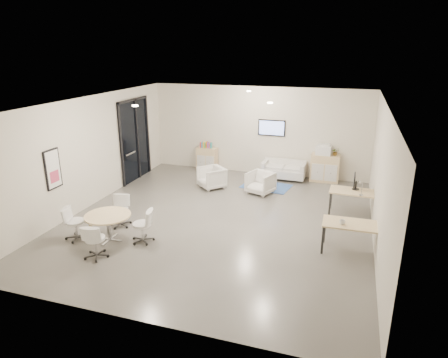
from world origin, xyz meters
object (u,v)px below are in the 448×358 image
armchair_right (260,182)px  round_table (108,218)px  sideboard_right (325,168)px  loveseat (284,170)px  desk_rear (355,194)px  armchair_left (212,177)px  desk_front (353,226)px  sideboard_left (207,159)px

armchair_right → round_table: size_ratio=0.70×
sideboard_right → loveseat: bearing=-175.0°
loveseat → desk_rear: 3.61m
loveseat → armchair_left: 2.76m
armchair_left → desk_front: bearing=8.0°
armchair_right → desk_rear: armchair_right is taller
loveseat → desk_rear: (2.43, -2.66, 0.34)m
sideboard_right → desk_front: bearing=-78.7°
desk_rear → desk_front: 2.24m
sideboard_right → armchair_right: 2.65m
sideboard_left → armchair_left: size_ratio=1.10×
sideboard_right → round_table: bearing=-126.8°
loveseat → desk_front: size_ratio=1.12×
sideboard_left → armchair_left: (0.85, -1.89, -0.04)m
loveseat → round_table: bearing=-116.0°
loveseat → desk_front: desk_front is taller
armchair_left → round_table: (-1.11, -4.38, 0.20)m
armchair_right → desk_rear: 3.05m
armchair_left → armchair_right: 1.68m
loveseat → desk_front: bearing=-61.7°
sideboard_left → desk_front: sideboard_left is taller
round_table → loveseat: bearing=61.9°
sideboard_left → desk_rear: size_ratio=0.62×
sideboard_right → round_table: 7.79m
sideboard_left → desk_rear: sideboard_left is taller
armchair_right → desk_front: armchair_right is taller
desk_rear → round_table: (-5.69, -3.45, -0.05)m
armchair_right → loveseat: bearing=95.1°
armchair_left → desk_front: size_ratio=0.57×
sideboard_left → loveseat: sideboard_left is taller
sideboard_right → desk_rear: sideboard_right is taller
loveseat → armchair_right: (-0.47, -1.74, 0.08)m
loveseat → armchair_right: size_ratio=1.98×
desk_rear → sideboard_right: bearing=112.0°
sideboard_right → armchair_left: bearing=-152.4°
sideboard_left → round_table: (-0.26, -6.27, 0.16)m
desk_front → round_table: (-5.67, -1.21, -0.05)m
sideboard_right → desk_rear: bearing=-69.8°
sideboard_left → sideboard_right: 4.40m
armchair_left → desk_rear: size_ratio=0.56×
sideboard_left → sideboard_right: bearing=-0.4°
sideboard_right → armchair_left: (-3.55, -1.86, -0.09)m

